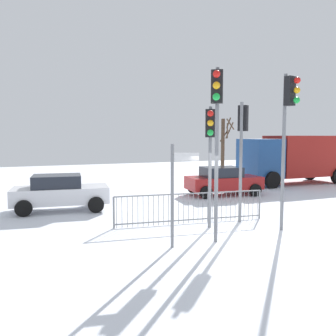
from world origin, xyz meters
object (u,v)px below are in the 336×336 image
at_px(traffic_light_foreground_right, 288,117).
at_px(direction_sign_post, 175,190).
at_px(traffic_light_mid_left, 210,140).
at_px(car_white_trailing, 60,192).
at_px(traffic_light_rear_right, 217,115).
at_px(delivery_truck, 293,157).
at_px(bare_tree_left, 224,143).
at_px(traffic_light_rear_left, 243,135).
at_px(car_red_mid, 223,180).

height_order(traffic_light_foreground_right, direction_sign_post, traffic_light_foreground_right).
relative_size(traffic_light_foreground_right, traffic_light_mid_left, 1.25).
relative_size(direction_sign_post, car_white_trailing, 0.71).
xyz_separation_m(traffic_light_rear_right, traffic_light_foreground_right, (2.76, 0.24, 0.04)).
xyz_separation_m(traffic_light_foreground_right, traffic_light_mid_left, (-2.11, 1.20, -0.71)).
bearing_deg(delivery_truck, traffic_light_mid_left, 36.36).
xyz_separation_m(traffic_light_foreground_right, delivery_truck, (8.58, 8.84, -1.91)).
bearing_deg(traffic_light_foreground_right, delivery_truck, -148.18).
distance_m(traffic_light_mid_left, car_white_trailing, 6.87).
relative_size(traffic_light_rear_right, bare_tree_left, 1.07).
bearing_deg(car_white_trailing, traffic_light_rear_left, -30.38).
height_order(car_red_mid, delivery_truck, delivery_truck).
xyz_separation_m(direction_sign_post, delivery_truck, (12.56, 8.95, 0.14)).
bearing_deg(direction_sign_post, traffic_light_mid_left, 46.20).
distance_m(traffic_light_rear_right, direction_sign_post, 2.36).
xyz_separation_m(traffic_light_rear_left, bare_tree_left, (8.87, 15.09, -0.59)).
bearing_deg(traffic_light_rear_right, direction_sign_post, 28.65).
distance_m(direction_sign_post, delivery_truck, 15.43).
bearing_deg(traffic_light_rear_right, bare_tree_left, -88.18).
distance_m(car_white_trailing, delivery_truck, 15.11).
bearing_deg(car_red_mid, traffic_light_mid_left, -118.88).
distance_m(direction_sign_post, car_white_trailing, 6.79).
bearing_deg(delivery_truck, bare_tree_left, -87.43).
relative_size(traffic_light_foreground_right, car_white_trailing, 1.25).
bearing_deg(traffic_light_mid_left, traffic_light_rear_left, -133.08).
bearing_deg(car_red_mid, traffic_light_rear_left, -108.74).
xyz_separation_m(traffic_light_foreground_right, car_white_trailing, (-6.27, 6.23, -2.88)).
xyz_separation_m(traffic_light_rear_left, direction_sign_post, (-3.46, -1.78, -1.50)).
xyz_separation_m(traffic_light_rear_left, traffic_light_mid_left, (-1.59, -0.47, -0.16)).
bearing_deg(car_white_trailing, traffic_light_mid_left, -42.38).
bearing_deg(traffic_light_mid_left, direction_sign_post, 65.55).
bearing_deg(traffic_light_foreground_right, direction_sign_post, -12.45).
relative_size(car_red_mid, delivery_truck, 0.56).
bearing_deg(traffic_light_mid_left, car_red_mid, -95.58).
relative_size(traffic_light_foreground_right, car_red_mid, 1.25).
bearing_deg(direction_sign_post, car_white_trailing, 121.00).
distance_m(traffic_light_foreground_right, traffic_light_rear_left, 1.83).
bearing_deg(traffic_light_rear_left, bare_tree_left, 113.10).
height_order(direction_sign_post, delivery_truck, delivery_truck).
distance_m(traffic_light_rear_left, car_white_trailing, 7.70).
bearing_deg(traffic_light_foreground_right, bare_tree_left, -130.49).
bearing_deg(traffic_light_rear_right, car_red_mid, -88.92).
height_order(traffic_light_foreground_right, traffic_light_mid_left, traffic_light_foreground_right).
distance_m(direction_sign_post, car_red_mid, 9.19).
xyz_separation_m(traffic_light_foreground_right, bare_tree_left, (8.34, 16.76, -1.14)).
relative_size(traffic_light_rear_right, car_white_trailing, 1.24).
xyz_separation_m(traffic_light_foreground_right, car_red_mid, (1.99, 6.82, -2.88)).
bearing_deg(traffic_light_rear_left, traffic_light_foreground_right, -19.09).
height_order(traffic_light_rear_left, car_red_mid, traffic_light_rear_left).
relative_size(traffic_light_rear_left, traffic_light_mid_left, 1.05).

